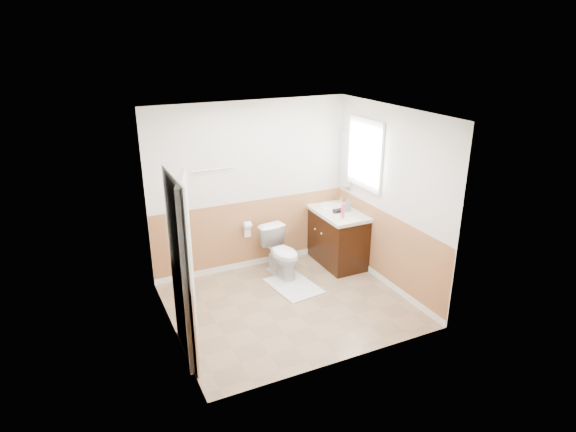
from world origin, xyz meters
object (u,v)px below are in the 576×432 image
toilet (281,253)px  lotion_bottle (343,211)px  vanity_cabinet (335,237)px  soap_dispenser (347,205)px  bath_mat (294,286)px

toilet → lotion_bottle: size_ratio=3.24×
vanity_cabinet → lotion_bottle: lotion_bottle is taller
toilet → soap_dispenser: (1.07, -0.03, 0.59)m
soap_dispenser → toilet: bearing=178.2°
vanity_cabinet → soap_dispenser: 0.57m
bath_mat → soap_dispenser: size_ratio=4.26×
soap_dispenser → bath_mat: bearing=-160.8°
vanity_cabinet → lotion_bottle: bearing=-106.3°
toilet → vanity_cabinet: 0.95m
bath_mat → soap_dispenser: 1.47m
bath_mat → soap_dispenser: bearing=19.2°
toilet → lotion_bottle: (0.85, -0.27, 0.60)m
lotion_bottle → soap_dispenser: 0.32m
bath_mat → lotion_bottle: (0.85, 0.14, 0.95)m
toilet → vanity_cabinet: (0.95, 0.07, 0.04)m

